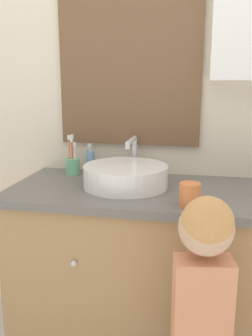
{
  "coord_description": "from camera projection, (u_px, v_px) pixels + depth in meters",
  "views": [
    {
      "loc": [
        0.18,
        -1.22,
        1.32
      ],
      "look_at": [
        -0.13,
        0.27,
        0.96
      ],
      "focal_mm": 40.0,
      "sensor_mm": 36.0,
      "label": 1
    }
  ],
  "objects": [
    {
      "name": "drinking_cup",
      "position": [
        190.0,
        195.0,
        1.39
      ],
      "size": [
        0.08,
        0.08,
        0.09
      ],
      "primitive_type": "cylinder",
      "color": "orange",
      "rests_on": "vanity_counter"
    },
    {
      "name": "wall_back",
      "position": [
        171.0,
        88.0,
        1.8
      ],
      "size": [
        3.2,
        0.18,
        2.5
      ],
      "color": "beige",
      "rests_on": "ground_plane"
    },
    {
      "name": "soap_dispenser",
      "position": [
        91.0,
        162.0,
        1.87
      ],
      "size": [
        0.04,
        0.04,
        0.15
      ],
      "color": "#6B93B2",
      "rests_on": "vanity_counter"
    },
    {
      "name": "child_figure",
      "position": [
        203.0,
        302.0,
        1.22
      ],
      "size": [
        0.2,
        0.47,
        0.98
      ],
      "color": "slate",
      "rests_on": "ground_plane"
    },
    {
      "name": "vanity_counter",
      "position": [
        155.0,
        279.0,
        1.71
      ],
      "size": [
        1.29,
        0.57,
        0.86
      ],
      "color": "#A37A4C",
      "rests_on": "ground_plane"
    },
    {
      "name": "sink_basin",
      "position": [
        126.0,
        175.0,
        1.65
      ],
      "size": [
        0.37,
        0.43,
        0.2
      ],
      "color": "white",
      "rests_on": "vanity_counter"
    },
    {
      "name": "toothbrush_holder",
      "position": [
        73.0,
        165.0,
        1.86
      ],
      "size": [
        0.07,
        0.07,
        0.2
      ],
      "color": "#66B27F",
      "rests_on": "vanity_counter"
    }
  ]
}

